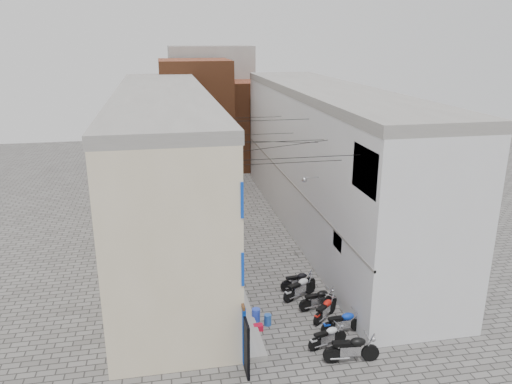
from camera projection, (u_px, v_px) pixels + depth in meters
ground at (308, 356)px, 19.46m from camera, size 90.00×90.00×0.00m
plinth at (217, 233)px, 31.22m from camera, size 0.90×26.00×0.25m
building_left at (166, 168)px, 29.33m from camera, size 5.10×27.00×9.00m
building_right at (327, 160)px, 31.18m from camera, size 5.94×26.00×9.00m
building_far_brick_left at (196, 118)px, 43.81m from camera, size 6.00×6.00×10.00m
building_far_brick_right at (248, 124)px, 46.89m from camera, size 5.00×6.00×8.00m
building_far_concrete at (211, 103)px, 49.64m from camera, size 8.00×5.00×11.00m
far_shopfront at (224, 167)px, 42.69m from camera, size 2.00×0.30×2.40m
overhead_wires at (268, 139)px, 24.47m from camera, size 5.80×13.02×1.32m
motorcycle_a at (352, 347)px, 18.97m from camera, size 2.25×0.92×1.26m
motorcycle_b at (328, 336)px, 19.92m from camera, size 1.83×0.97×1.01m
motorcycle_c at (343, 321)px, 20.84m from camera, size 1.96×0.73×1.11m
motorcycle_d at (325, 308)px, 21.89m from camera, size 1.70×1.59×1.03m
motorcycle_e at (318, 298)px, 22.69m from camera, size 1.94×0.86×1.09m
motorcycle_f at (300, 287)px, 23.65m from camera, size 2.04×1.45×1.14m
motorcycle_g at (298, 280)px, 24.43m from camera, size 1.87×0.78×1.05m
person_a at (241, 273)px, 23.87m from camera, size 0.49×0.67×1.72m
person_b at (228, 271)px, 23.91m from camera, size 1.05×1.11×1.80m
water_jug_near at (268, 320)px, 21.51m from camera, size 0.41×0.41×0.49m
water_jug_far at (256, 315)px, 21.82m from camera, size 0.40×0.40×0.57m
red_crate at (258, 327)px, 21.17m from camera, size 0.40×0.30×0.25m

